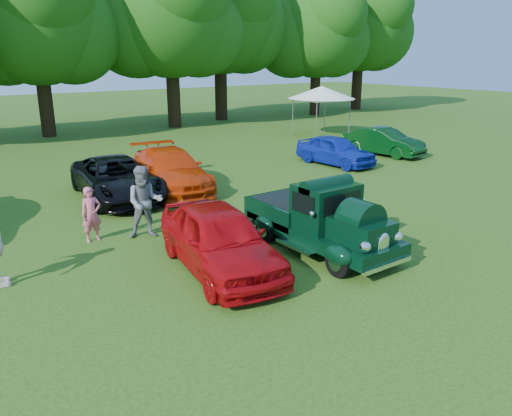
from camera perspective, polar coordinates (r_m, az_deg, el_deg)
ground at (r=11.86m, az=6.24°, el=-6.48°), size 120.00×120.00×0.00m
hero_pickup at (r=12.59m, az=7.27°, el=-1.43°), size 2.07×4.45×1.74m
red_convertible at (r=11.31m, az=-4.19°, el=-3.52°), size 2.46×4.63×1.50m
back_car_black at (r=17.64m, az=-15.59°, el=3.27°), size 2.82×5.23×1.39m
back_car_orange at (r=18.40m, az=-9.76°, el=4.31°), size 2.85×5.30×1.46m
back_car_blue at (r=22.67m, az=9.06°, el=6.55°), size 1.79×3.93×1.31m
back_car_green at (r=25.43m, az=14.39°, el=7.37°), size 1.92×4.14×1.31m
spectator_pink at (r=13.73m, az=-18.30°, el=-0.69°), size 0.54×0.36×1.47m
spectator_grey at (r=13.56m, az=-12.58°, el=0.66°), size 1.16×1.05×1.96m
canopy_tent at (r=30.57m, az=7.51°, el=12.93°), size 4.35×4.35×2.96m
tree_line at (r=32.28m, az=-24.80°, el=19.81°), size 64.28×9.88×11.68m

